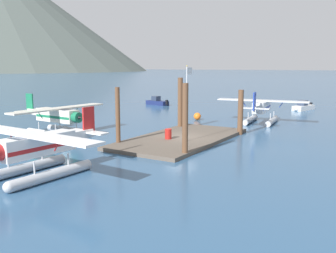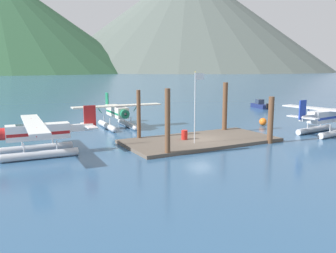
{
  "view_description": "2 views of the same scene",
  "coord_description": "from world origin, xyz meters",
  "views": [
    {
      "loc": [
        -28.75,
        -16.02,
        6.58
      ],
      "look_at": [
        -0.39,
        1.16,
        1.2
      ],
      "focal_mm": 39.92,
      "sensor_mm": 36.0,
      "label": 1
    },
    {
      "loc": [
        -18.28,
        -27.32,
        7.0
      ],
      "look_at": [
        -1.59,
        3.44,
        1.11
      ],
      "focal_mm": 37.85,
      "sensor_mm": 36.0,
      "label": 2
    }
  ],
  "objects": [
    {
      "name": "ground_plane",
      "position": [
        0.0,
        0.0,
        0.0
      ],
      "size": [
        1200.0,
        1200.0,
        0.0
      ],
      "primitive_type": "plane",
      "color": "#2D5175"
    },
    {
      "name": "dock_platform",
      "position": [
        0.0,
        0.0,
        0.15
      ],
      "size": [
        14.38,
        7.03,
        0.3
      ],
      "primitive_type": "cube",
      "color": "brown",
      "rests_on": "ground"
    },
    {
      "name": "piling_near_left",
      "position": [
        -5.25,
        -3.24,
        2.69
      ],
      "size": [
        0.43,
        0.43,
        5.38
      ],
      "primitive_type": "cylinder",
      "color": "brown",
      "rests_on": "ground"
    },
    {
      "name": "piling_near_right",
      "position": [
        5.42,
        -3.5,
        2.17
      ],
      "size": [
        0.51,
        0.51,
        4.34
      ],
      "primitive_type": "cylinder",
      "color": "brown",
      "rests_on": "ground"
    },
    {
      "name": "piling_far_left",
      "position": [
        -4.83,
        3.32,
        2.44
      ],
      "size": [
        0.38,
        0.38,
        4.88
      ],
      "primitive_type": "cylinder",
      "color": "brown",
      "rests_on": "ground"
    },
    {
      "name": "piling_far_right",
      "position": [
        5.16,
        3.03,
        2.7
      ],
      "size": [
        0.51,
        0.51,
        5.39
      ],
      "primitive_type": "cylinder",
      "color": "brown",
      "rests_on": "ground"
    },
    {
      "name": "flagpole",
      "position": [
        -1.37,
        -1.31,
        4.22
      ],
      "size": [
        0.95,
        0.1,
        6.33
      ],
      "color": "silver",
      "rests_on": "dock_platform"
    },
    {
      "name": "fuel_drum",
      "position": [
        -1.42,
        0.51,
        0.74
      ],
      "size": [
        0.62,
        0.62,
        0.88
      ],
      "color": "#AD1E19",
      "rests_on": "dock_platform"
    },
    {
      "name": "mooring_buoy",
      "position": [
        12.15,
        4.53,
        0.45
      ],
      "size": [
        0.9,
        0.9,
        0.9
      ],
      "primitive_type": "sphere",
      "color": "orange",
      "rests_on": "ground"
    },
    {
      "name": "seaplane_cream_bow_left",
      "position": [
        -4.03,
        11.29,
        1.58
      ],
      "size": [
        10.46,
        7.98,
        3.84
      ],
      "color": "#B7BABF",
      "rests_on": "ground"
    },
    {
      "name": "seaplane_white_port_fwd",
      "position": [
        -14.2,
        1.91,
        1.58
      ],
      "size": [
        7.98,
        10.46,
        3.84
      ],
      "color": "#B7BABF",
      "rests_on": "ground"
    },
    {
      "name": "seaplane_silver_stbd_aft",
      "position": [
        13.76,
        -2.98,
        1.58
      ],
      "size": [
        7.95,
        10.49,
        3.84
      ],
      "color": "#B7BABF",
      "rests_on": "ground"
    },
    {
      "name": "boat_white_open_se",
      "position": [
        29.81,
        -4.41,
        0.49
      ],
      "size": [
        4.75,
        2.63,
        1.5
      ],
      "color": "silver",
      "rests_on": "ground"
    },
    {
      "name": "boat_navy_open_east",
      "position": [
        24.87,
        18.75,
        0.49
      ],
      "size": [
        2.38,
        4.82,
        1.5
      ],
      "color": "navy",
      "rests_on": "ground"
    }
  ]
}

